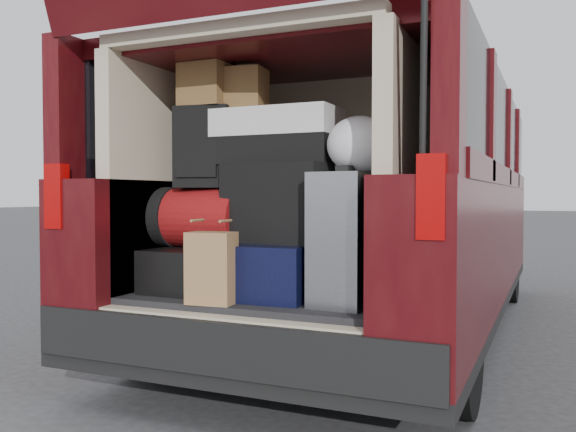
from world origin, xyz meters
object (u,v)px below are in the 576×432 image
Objects in this scene: red_duffel at (203,218)px; black_soft_case at (282,203)px; twotone_duffel at (278,137)px; kraft_bag at (211,268)px; backpack at (205,148)px; silver_roller at (350,239)px; navy_hardshell at (272,269)px; black_hardshell at (199,269)px.

black_soft_case is at bearing 2.28° from red_duffel.
kraft_bag is at bearing -107.20° from twotone_duffel.
silver_roller is at bearing -16.36° from backpack.
navy_hardshell is 1.00× the size of silver_roller.
black_hardshell is 0.92× the size of silver_roller.
backpack is (-0.38, 0.01, 0.59)m from navy_hardshell.
navy_hardshell is at bearing -141.16° from black_soft_case.
backpack reaches higher than black_hardshell.
backpack is (0.02, 0.02, 0.61)m from black_hardshell.
black_soft_case is at bearing 28.77° from navy_hardshell.
backpack reaches higher than navy_hardshell.
navy_hardshell is at bearing -1.21° from red_duffel.
twotone_duffel is (0.39, 0.09, 0.65)m from black_hardshell.
red_duffel is 0.56m from twotone_duffel.
red_duffel is (-0.26, 0.35, 0.20)m from kraft_bag.
twotone_duffel is (0.13, 0.41, 0.60)m from kraft_bag.
silver_roller is at bearing -13.98° from navy_hardshell.
kraft_bag is at bearing -150.80° from silver_roller.
navy_hardshell is at bearing 60.81° from kraft_bag.
twotone_duffel is at bearing 10.81° from red_duffel.
backpack is at bearing 176.43° from navy_hardshell.
red_duffel is (-0.00, 0.04, 0.26)m from black_hardshell.
silver_roller is 0.90m from backpack.
black_soft_case is (0.18, 0.35, 0.28)m from kraft_bag.
navy_hardshell is 0.45m from silver_roller.
red_duffel is at bearing -171.19° from twotone_duffel.
backpack is at bearing -168.49° from twotone_duffel.
kraft_bag is 0.68× the size of red_duffel.
kraft_bag is 0.48m from black_soft_case.
red_duffel is 1.15× the size of backpack.
kraft_bag is at bearing -109.10° from black_soft_case.
kraft_bag is 0.48m from red_duffel.
silver_roller reaches higher than red_duffel.
twotone_duffel is at bearing 95.08° from navy_hardshell.
navy_hardshell is 0.47m from red_duffel.
silver_roller is at bearing -3.26° from black_hardshell.
navy_hardshell is at bearing 173.97° from silver_roller.
black_hardshell is at bearing -82.02° from red_duffel.
black_soft_case is at bearing 6.97° from black_hardshell.
backpack is at bearing 48.53° from black_hardshell.
silver_roller reaches higher than navy_hardshell.
silver_roller is at bearing -8.72° from black_soft_case.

